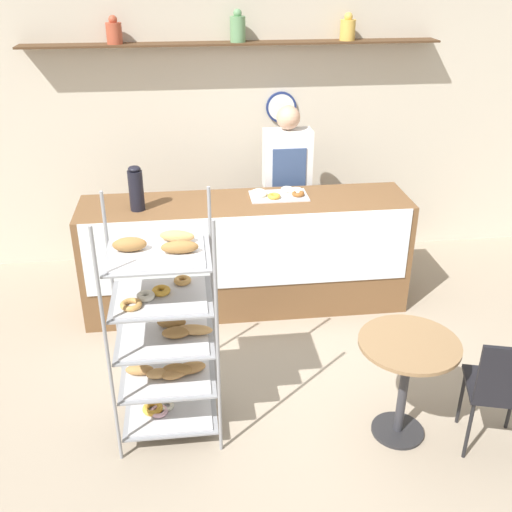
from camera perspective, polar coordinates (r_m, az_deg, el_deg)
The scene contains 9 objects.
ground_plane at distance 4.62m, azimuth 0.60°, elevation -11.74°, with size 14.00×14.00×0.00m, color gray.
back_wall at distance 6.03m, azimuth -2.13°, elevation 12.24°, with size 10.00×0.30×2.70m.
display_counter at distance 5.29m, azimuth -0.94°, elevation 0.15°, with size 2.82×0.66×1.01m.
pastry_rack at distance 3.83m, azimuth -8.61°, elevation -7.32°, with size 0.66×0.54×1.62m.
person_worker at distance 5.68m, azimuth 2.94°, elevation 6.60°, with size 0.44×0.23×1.68m.
cafe_table at distance 3.97m, azimuth 14.13°, elevation -10.14°, with size 0.64×0.64×0.73m.
cafe_chair at distance 4.02m, azimuth 22.42°, elevation -11.35°, with size 0.47×0.47×0.87m.
coffee_carafe at distance 4.95m, azimuth -11.36°, elevation 6.32°, with size 0.12×0.12×0.37m.
donut_tray_counter at distance 5.20m, azimuth 2.14°, elevation 5.93°, with size 0.50×0.30×0.05m.
Camera 1 is at (-0.48, -3.58, 2.88)m, focal length 42.00 mm.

